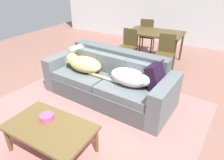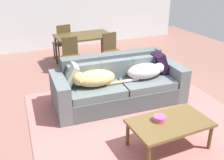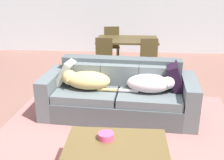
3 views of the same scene
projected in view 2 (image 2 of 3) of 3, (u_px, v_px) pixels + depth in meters
The scene contains 14 objects.
ground_plane at pixel (115, 103), 4.89m from camera, with size 10.00×10.00×0.00m, color #83584E.
back_partition at pixel (56, 2), 7.67m from camera, with size 8.00×0.12×2.70m, color silver.
area_rug at pixel (139, 122), 4.31m from camera, with size 3.39×3.27×0.01m, color #B36762.
couch at pixel (118, 85), 4.84m from camera, with size 2.42×1.13×0.85m.
dog_on_left_cushion at pixel (93, 78), 4.47m from camera, with size 0.86×0.45×0.29m.
dog_on_right_cushion at pixel (146, 71), 4.78m from camera, with size 0.82×0.41×0.27m.
throw_pillow_by_left_arm at pixel (70, 75), 4.49m from camera, with size 0.10×0.41×0.41m, color #ADAD99.
throw_pillow_by_right_arm at pixel (159, 63), 5.04m from camera, with size 0.16×0.41×0.41m, color black.
coffee_table at pixel (170, 124), 3.58m from camera, with size 1.09×0.64×0.42m.
bowl_on_coffee_table at pixel (159, 118), 3.56m from camera, with size 0.17×0.17×0.07m, color #EA4C7F.
dining_table at pixel (84, 38), 6.50m from camera, with size 1.36×0.85×0.77m.
dining_chair_near_left at pixel (72, 55), 5.94m from camera, with size 0.42×0.42×0.88m.
dining_chair_near_right at pixel (112, 50), 6.23m from camera, with size 0.44×0.44×0.89m.
dining_chair_far_left at pixel (63, 41), 6.85m from camera, with size 0.45×0.45×0.96m.
Camera 2 is at (-1.85, -3.88, 2.37)m, focal length 42.41 mm.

